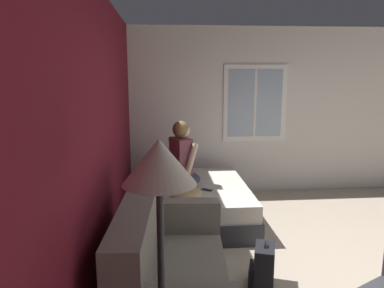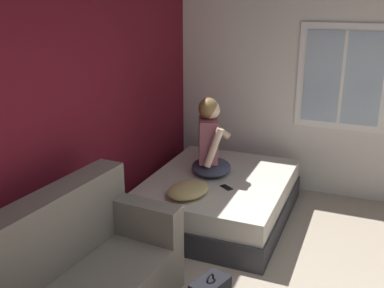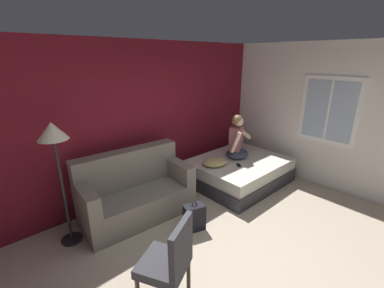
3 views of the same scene
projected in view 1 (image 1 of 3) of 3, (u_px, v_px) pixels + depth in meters
name	position (u px, v px, depth m)	size (l,w,h in m)	color
wall_back_accent	(91.00, 154.00, 3.04)	(10.93, 0.16, 2.70)	maroon
wall_side_with_window	(277.00, 111.00, 6.22)	(0.19, 6.26, 2.70)	silver
bed	(193.00, 202.00, 5.14)	(1.85, 1.50, 0.48)	#2D2D33
couch	(168.00, 277.00, 2.99)	(1.75, 0.94, 1.04)	slate
person_seated	(182.00, 159.00, 5.07)	(0.65, 0.61, 0.88)	#383D51
backpack	(263.00, 267.00, 3.53)	(0.34, 0.30, 0.46)	black
throw_pillow	(187.00, 194.00, 4.50)	(0.48, 0.36, 0.14)	tan
cell_phone	(207.00, 190.00, 4.87)	(0.07, 0.14, 0.01)	black
floor_lamp	(160.00, 194.00, 1.80)	(0.36, 0.36, 1.70)	black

